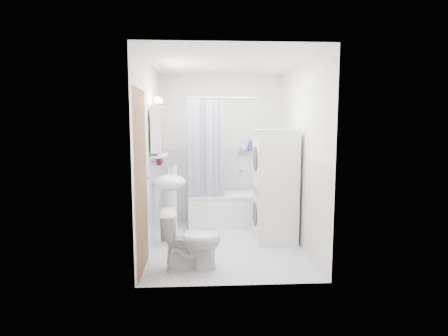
{
  "coord_description": "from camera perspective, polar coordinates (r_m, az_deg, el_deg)",
  "views": [
    {
      "loc": [
        -0.31,
        -4.91,
        1.65
      ],
      "look_at": [
        -0.03,
        0.15,
        1.02
      ],
      "focal_mm": 30.0,
      "sensor_mm": 36.0,
      "label": 1
    }
  ],
  "objects": [
    {
      "name": "towel",
      "position": [
        5.54,
        -9.77,
        4.49
      ],
      "size": [
        0.07,
        0.31,
        0.75
      ],
      "color": "#4C0C1D",
      "rests_on": "room_walls"
    },
    {
      "name": "shampoo_a",
      "position": [
        6.2,
        2.89,
        3.16
      ],
      "size": [
        0.13,
        0.17,
        0.13
      ],
      "primitive_type": "imported",
      "color": "gray",
      "rests_on": "shower_caddy"
    },
    {
      "name": "tub_spout",
      "position": [
        6.24,
        2.67,
        -0.39
      ],
      "size": [
        0.04,
        0.12,
        0.04
      ],
      "primitive_type": "cylinder",
      "rotation": [
        1.57,
        0.0,
        0.0
      ],
      "color": "silver",
      "rests_on": "room_walls"
    },
    {
      "name": "shower_curtain",
      "position": [
        5.58,
        -2.72,
        2.97
      ],
      "size": [
        0.55,
        0.02,
        1.45
      ],
      "color": "#141748",
      "rests_on": "curtain_rod"
    },
    {
      "name": "door",
      "position": [
        4.45,
        -11.45,
        -1.46
      ],
      "size": [
        0.05,
        2.0,
        2.0
      ],
      "color": "brown",
      "rests_on": "ground"
    },
    {
      "name": "room_walls",
      "position": [
        4.92,
        0.39,
        5.18
      ],
      "size": [
        2.6,
        2.6,
        2.6
      ],
      "color": "white",
      "rests_on": "ground"
    },
    {
      "name": "floor",
      "position": [
        5.19,
        0.38,
        -11.46
      ],
      "size": [
        2.6,
        2.6,
        0.0
      ],
      "primitive_type": "plane",
      "color": "silver",
      "rests_on": "ground"
    },
    {
      "name": "sink",
      "position": [
        5.07,
        -8.21,
        -3.76
      ],
      "size": [
        0.44,
        0.37,
        1.04
      ],
      "color": "white",
      "rests_on": "ground"
    },
    {
      "name": "shampoo_b",
      "position": [
        6.21,
        3.99,
        2.93
      ],
      "size": [
        0.08,
        0.21,
        0.08
      ],
      "primitive_type": "imported",
      "color": "#2A3CAB",
      "rests_on": "shower_caddy"
    },
    {
      "name": "shelf_bottle",
      "position": [
        4.91,
        -10.01,
        2.27
      ],
      "size": [
        0.07,
        0.18,
        0.07
      ],
      "primitive_type": "imported",
      "color": "gray",
      "rests_on": "shelf"
    },
    {
      "name": "wainscot",
      "position": [
        5.31,
        0.18,
        -4.31
      ],
      "size": [
        1.98,
        2.58,
        2.58
      ],
      "color": "white",
      "rests_on": "ground"
    },
    {
      "name": "curtain_rod",
      "position": [
        5.59,
        1.3,
        10.67
      ],
      "size": [
        1.53,
        0.02,
        0.02
      ],
      "primitive_type": "cylinder",
      "rotation": [
        0.0,
        1.57,
        0.0
      ],
      "color": "silver",
      "rests_on": "room_walls"
    },
    {
      "name": "soap_pump",
      "position": [
        5.22,
        -7.59,
        -0.69
      ],
      "size": [
        0.08,
        0.17,
        0.08
      ],
      "primitive_type": "imported",
      "color": "gray",
      "rests_on": "sink"
    },
    {
      "name": "washer_dryer",
      "position": [
        5.19,
        7.79,
        -2.71
      ],
      "size": [
        0.56,
        0.55,
        1.54
      ],
      "rotation": [
        0.0,
        0.0,
        0.01
      ],
      "color": "white",
      "rests_on": "ground"
    },
    {
      "name": "bathtub",
      "position": [
        6.0,
        1.05,
        -6.06
      ],
      "size": [
        1.35,
        0.64,
        0.52
      ],
      "color": "white",
      "rests_on": "ground"
    },
    {
      "name": "toilet",
      "position": [
        4.3,
        -5.02,
        -10.86
      ],
      "size": [
        0.68,
        0.4,
        0.66
      ],
      "primitive_type": "imported",
      "rotation": [
        0.0,
        0.0,
        1.6
      ],
      "color": "white",
      "rests_on": "ground"
    },
    {
      "name": "shelf",
      "position": [
        5.06,
        -9.8,
        1.88
      ],
      "size": [
        0.18,
        0.54,
        0.02
      ],
      "primitive_type": "cube",
      "color": "silver",
      "rests_on": "room_walls"
    },
    {
      "name": "shelf_cup",
      "position": [
        5.17,
        -9.66,
        2.69
      ],
      "size": [
        0.1,
        0.09,
        0.1
      ],
      "primitive_type": "imported",
      "color": "gray",
      "rests_on": "shelf"
    },
    {
      "name": "medicine_cabinet",
      "position": [
        5.04,
        -10.05,
        6.01
      ],
      "size": [
        0.13,
        0.5,
        0.71
      ],
      "color": "white",
      "rests_on": "room_walls"
    },
    {
      "name": "shower_caddy",
      "position": [
        6.21,
        3.15,
        2.46
      ],
      "size": [
        0.22,
        0.06,
        0.02
      ],
      "primitive_type": "cube",
      "color": "silver",
      "rests_on": "room_walls"
    }
  ]
}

